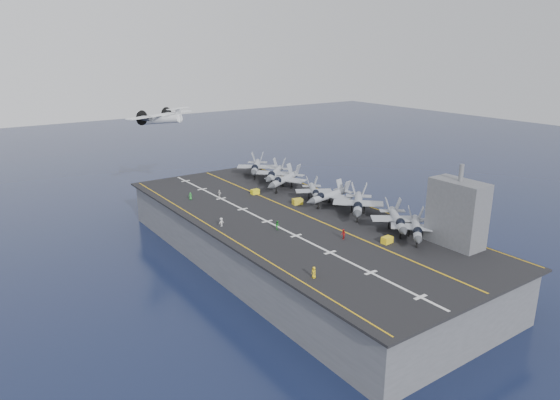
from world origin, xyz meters
TOP-DOWN VIEW (x-y plane):
  - ground at (0.00, 0.00)m, footprint 500.00×500.00m
  - hull at (0.00, 0.00)m, footprint 36.00×90.00m
  - flight_deck at (0.00, 0.00)m, footprint 38.00×92.00m
  - foul_line at (3.00, 0.00)m, footprint 0.35×90.00m
  - landing_centerline at (-6.00, 0.00)m, footprint 0.50×90.00m
  - deck_edge_port at (-17.00, 0.00)m, footprint 0.25×90.00m
  - deck_edge_stbd at (18.50, 0.00)m, footprint 0.25×90.00m
  - island_superstructure at (15.00, -30.00)m, footprint 5.00×10.00m
  - fighter_jet_1 at (11.18, -24.40)m, footprint 16.58×16.38m
  - fighter_jet_2 at (11.63, -19.21)m, footprint 16.69×17.60m
  - fighter_jet_3 at (12.07, -7.82)m, footprint 18.94×18.98m
  - fighter_jet_4 at (11.80, 1.26)m, footprint 15.75×12.04m
  - fighter_jet_5 at (11.56, 6.53)m, footprint 14.04×15.48m
  - fighter_jet_6 at (11.10, 18.09)m, footprint 18.65×16.51m
  - fighter_jet_7 at (12.70, 24.67)m, footprint 18.64×18.26m
  - fighter_jet_8 at (12.66, 33.91)m, footprint 18.07×19.07m
  - tow_cart_a at (5.46, -22.59)m, footprint 2.15×1.49m
  - tow_cart_b at (6.23, 5.93)m, footprint 2.46×1.85m
  - tow_cart_c at (2.75, 18.64)m, footprint 1.97×1.29m
  - crew_0 at (-14.67, -26.25)m, footprint 0.75×1.13m
  - crew_2 at (-6.99, -5.19)m, footprint 1.22×1.34m
  - crew_3 at (-15.24, 2.77)m, footprint 1.22×0.94m
  - crew_4 at (-5.91, 20.89)m, footprint 1.08×1.32m
  - crew_5 at (-12.28, 23.45)m, footprint 1.20×1.00m
  - crew_7 at (0.15, -16.50)m, footprint 1.17×1.39m
  - transport_plane at (-7.06, 51.96)m, footprint 26.82×22.90m

SIDE VIEW (x-z plane):
  - ground at x=0.00m, z-range 0.00..0.00m
  - hull at x=0.00m, z-range 0.00..10.00m
  - flight_deck at x=0.00m, z-range 10.00..10.40m
  - foul_line at x=3.00m, z-range 10.41..10.43m
  - landing_centerline at x=-6.00m, z-range 10.41..10.43m
  - deck_edge_port at x=-17.00m, z-range 10.41..10.43m
  - deck_edge_stbd at x=18.50m, z-range 10.41..10.43m
  - tow_cart_c at x=2.75m, z-range 10.40..11.58m
  - tow_cart_a at x=5.46m, z-range 10.40..11.63m
  - tow_cart_b at x=6.23m, z-range 10.40..11.73m
  - crew_5 at x=-12.28m, z-range 10.40..12.11m
  - crew_3 at x=-15.24m, z-range 10.40..12.23m
  - crew_2 at x=-6.99m, z-range 10.40..12.27m
  - crew_0 at x=-14.67m, z-range 10.40..12.27m
  - crew_4 at x=-5.91m, z-range 10.40..12.30m
  - crew_7 at x=0.15m, z-range 10.40..12.37m
  - fighter_jet_5 at x=11.56m, z-range 10.40..14.88m
  - fighter_jet_1 at x=11.18m, z-range 10.40..15.26m
  - fighter_jet_4 at x=11.80m, z-range 10.40..15.32m
  - fighter_jet_2 at x=11.63m, z-range 10.40..15.50m
  - fighter_jet_6 at x=11.10m, z-range 10.40..15.82m
  - fighter_jet_7 at x=12.70m, z-range 10.40..15.84m
  - fighter_jet_8 at x=12.66m, z-range 10.40..15.92m
  - fighter_jet_3 at x=12.07m, z-range 10.40..15.99m
  - island_superstructure at x=15.00m, z-range 10.40..25.40m
  - transport_plane at x=-7.06m, z-range 23.01..28.37m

